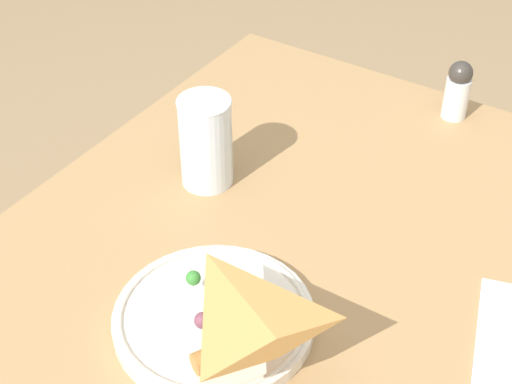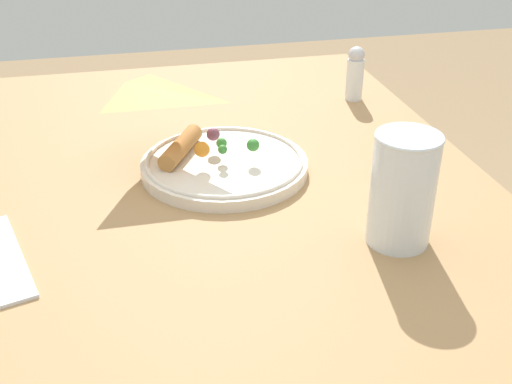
{
  "view_description": "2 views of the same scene",
  "coord_description": "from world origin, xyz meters",
  "px_view_note": "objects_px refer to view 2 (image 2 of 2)",
  "views": [
    {
      "loc": [
        0.53,
        0.28,
        1.36
      ],
      "look_at": [
        -0.08,
        -0.11,
        0.78
      ],
      "focal_mm": 55.0,
      "sensor_mm": 36.0,
      "label": 1
    },
    {
      "loc": [
        -0.69,
        0.06,
        1.1
      ],
      "look_at": [
        -0.09,
        -0.08,
        0.76
      ],
      "focal_mm": 45.0,
      "sensor_mm": 36.0,
      "label": 2
    }
  ],
  "objects_px": {
    "milk_glass": "(402,194)",
    "salt_shaker": "(355,73)",
    "plate_pizza": "(224,161)",
    "dining_table": "(183,267)"
  },
  "relations": [
    {
      "from": "milk_glass",
      "to": "salt_shaker",
      "type": "bearing_deg",
      "value": -14.11
    },
    {
      "from": "milk_glass",
      "to": "dining_table",
      "type": "bearing_deg",
      "value": 58.1
    },
    {
      "from": "dining_table",
      "to": "plate_pizza",
      "type": "relative_size",
      "value": 4.75
    },
    {
      "from": "plate_pizza",
      "to": "dining_table",
      "type": "bearing_deg",
      "value": 133.02
    },
    {
      "from": "milk_glass",
      "to": "salt_shaker",
      "type": "relative_size",
      "value": 1.4
    },
    {
      "from": "plate_pizza",
      "to": "milk_glass",
      "type": "height_order",
      "value": "milk_glass"
    },
    {
      "from": "dining_table",
      "to": "plate_pizza",
      "type": "xyz_separation_m",
      "value": [
        0.07,
        -0.07,
        0.12
      ]
    },
    {
      "from": "dining_table",
      "to": "salt_shaker",
      "type": "bearing_deg",
      "value": -49.8
    },
    {
      "from": "plate_pizza",
      "to": "salt_shaker",
      "type": "relative_size",
      "value": 2.44
    },
    {
      "from": "dining_table",
      "to": "salt_shaker",
      "type": "xyz_separation_m",
      "value": [
        0.28,
        -0.33,
        0.15
      ]
    }
  ]
}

